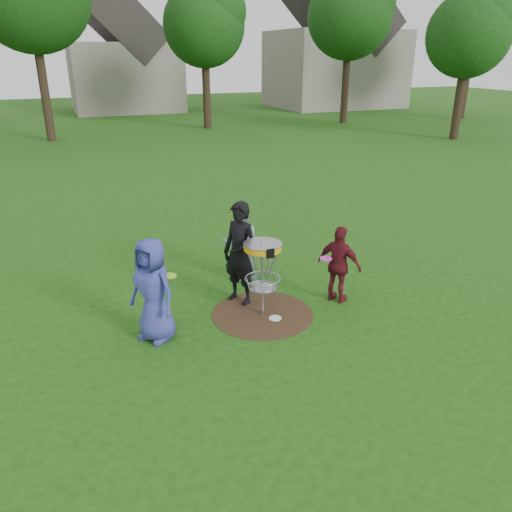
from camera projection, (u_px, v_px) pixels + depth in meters
name	position (u px, v px, depth m)	size (l,w,h in m)	color
ground	(262.00, 314.00, 8.84)	(100.00, 100.00, 0.00)	#19470F
dirt_patch	(262.00, 314.00, 8.84)	(1.80, 1.80, 0.01)	#47331E
player_blue	(153.00, 290.00, 7.79)	(0.84, 0.54, 1.71)	#363B96
player_black	(240.00, 254.00, 8.95)	(0.70, 0.46, 1.91)	black
player_grey	(241.00, 243.00, 9.95)	(0.75, 0.59, 1.55)	gray
player_maroon	(339.00, 265.00, 9.05)	(0.85, 0.35, 1.45)	maroon
disc_on_grass	(275.00, 318.00, 8.68)	(0.22, 0.22, 0.02)	white
disc_golf_basket	(263.00, 261.00, 8.46)	(0.66, 0.67, 1.38)	#9EA0A5
held_discs	(250.00, 254.00, 8.76)	(3.05, 1.56, 0.30)	#97F31B
tree_row	(108.00, 11.00, 24.38)	(51.20, 17.42, 9.90)	#38281C
house_row	(151.00, 55.00, 37.30)	(44.50, 10.65, 11.62)	gray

